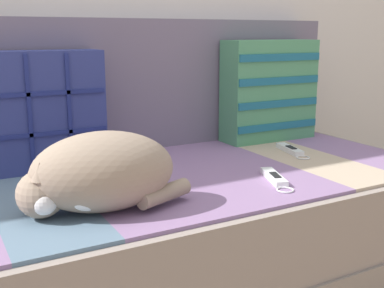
{
  "coord_description": "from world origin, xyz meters",
  "views": [
    {
      "loc": [
        -0.45,
        -1.2,
        0.84
      ],
      "look_at": [
        0.23,
        0.02,
        0.51
      ],
      "focal_mm": 45.0,
      "sensor_mm": 36.0,
      "label": 1
    }
  ],
  "objects_px": {
    "sleeping_cat": "(98,175)",
    "game_remote_near": "(291,150)",
    "couch": "(113,246)",
    "throw_pillow_quilted": "(45,110)",
    "throw_pillow_striped": "(269,91)",
    "game_remote_far": "(275,178)"
  },
  "relations": [
    {
      "from": "throw_pillow_quilted",
      "to": "game_remote_near",
      "type": "relative_size",
      "value": 1.84
    },
    {
      "from": "throw_pillow_striped",
      "to": "sleeping_cat",
      "type": "bearing_deg",
      "value": -152.15
    },
    {
      "from": "couch",
      "to": "game_remote_far",
      "type": "bearing_deg",
      "value": -29.46
    },
    {
      "from": "throw_pillow_quilted",
      "to": "throw_pillow_striped",
      "type": "height_order",
      "value": "throw_pillow_striped"
    },
    {
      "from": "sleeping_cat",
      "to": "game_remote_far",
      "type": "xyz_separation_m",
      "value": [
        0.53,
        -0.01,
        -0.08
      ]
    },
    {
      "from": "throw_pillow_striped",
      "to": "game_remote_near",
      "type": "bearing_deg",
      "value": -106.43
    },
    {
      "from": "throw_pillow_quilted",
      "to": "sleeping_cat",
      "type": "bearing_deg",
      "value": -87.83
    },
    {
      "from": "sleeping_cat",
      "to": "game_remote_near",
      "type": "relative_size",
      "value": 2.09
    },
    {
      "from": "throw_pillow_quilted",
      "to": "game_remote_near",
      "type": "height_order",
      "value": "throw_pillow_quilted"
    },
    {
      "from": "throw_pillow_striped",
      "to": "game_remote_far",
      "type": "distance_m",
      "value": 0.61
    },
    {
      "from": "throw_pillow_striped",
      "to": "sleeping_cat",
      "type": "distance_m",
      "value": 0.99
    },
    {
      "from": "sleeping_cat",
      "to": "game_remote_near",
      "type": "xyz_separation_m",
      "value": [
        0.8,
        0.24,
        -0.08
      ]
    },
    {
      "from": "sleeping_cat",
      "to": "game_remote_near",
      "type": "height_order",
      "value": "sleeping_cat"
    },
    {
      "from": "throw_pillow_striped",
      "to": "game_remote_near",
      "type": "height_order",
      "value": "throw_pillow_striped"
    },
    {
      "from": "throw_pillow_quilted",
      "to": "game_remote_near",
      "type": "bearing_deg",
      "value": -15.2
    },
    {
      "from": "sleeping_cat",
      "to": "game_remote_near",
      "type": "distance_m",
      "value": 0.84
    },
    {
      "from": "throw_pillow_quilted",
      "to": "game_remote_near",
      "type": "xyz_separation_m",
      "value": [
        0.82,
        -0.22,
        -0.18
      ]
    },
    {
      "from": "couch",
      "to": "game_remote_far",
      "type": "height_order",
      "value": "game_remote_far"
    },
    {
      "from": "couch",
      "to": "game_remote_near",
      "type": "height_order",
      "value": "game_remote_near"
    },
    {
      "from": "throw_pillow_striped",
      "to": "game_remote_far",
      "type": "height_order",
      "value": "throw_pillow_striped"
    },
    {
      "from": "throw_pillow_striped",
      "to": "game_remote_far",
      "type": "xyz_separation_m",
      "value": [
        -0.34,
        -0.47,
        -0.19
      ]
    },
    {
      "from": "sleeping_cat",
      "to": "game_remote_far",
      "type": "bearing_deg",
      "value": -1.31
    }
  ]
}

